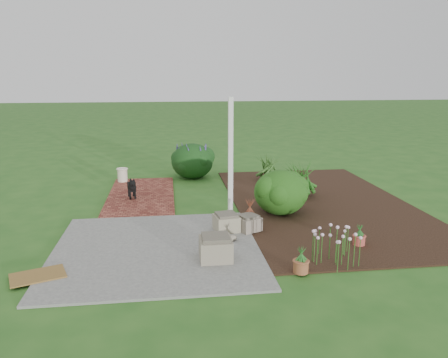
{
  "coord_description": "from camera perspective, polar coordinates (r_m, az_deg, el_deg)",
  "views": [
    {
      "loc": [
        -1.0,
        -8.87,
        2.95
      ],
      "look_at": [
        0.2,
        0.4,
        0.7
      ],
      "focal_mm": 35.0,
      "sensor_mm": 36.0,
      "label": 1
    }
  ],
  "objects": [
    {
      "name": "veranda_post",
      "position": [
        9.22,
        0.86,
        2.91
      ],
      "size": [
        0.1,
        0.1,
        2.5
      ],
      "primitive_type": "cube",
      "color": "white",
      "rests_on": "ground"
    },
    {
      "name": "ground",
      "position": [
        9.4,
        -0.9,
        -4.76
      ],
      "size": [
        80.0,
        80.0,
        0.0
      ],
      "primitive_type": "plane",
      "color": "#275C1D",
      "rests_on": "ground"
    },
    {
      "name": "garden_bed",
      "position": [
        10.42,
        12.59,
        -3.15
      ],
      "size": [
        4.0,
        7.0,
        0.03
      ],
      "primitive_type": "cube",
      "color": "black",
      "rests_on": "ground"
    },
    {
      "name": "agapanthus_clump_front",
      "position": [
        12.33,
        5.87,
        1.89
      ],
      "size": [
        1.29,
        1.29,
        0.89
      ],
      "primitive_type": null,
      "rotation": [
        0.0,
        0.0,
        0.36
      ],
      "color": "#144118",
      "rests_on": "garden_bed"
    },
    {
      "name": "cream_ceramic_urn",
      "position": [
        12.44,
        -13.13,
        0.51
      ],
      "size": [
        0.35,
        0.35,
        0.36
      ],
      "primitive_type": "cylinder",
      "rotation": [
        0.0,
        0.0,
        0.34
      ],
      "color": "beige",
      "rests_on": "brick_path"
    },
    {
      "name": "black_dog",
      "position": [
        10.67,
        -11.95,
        -0.97
      ],
      "size": [
        0.24,
        0.56,
        0.49
      ],
      "rotation": [
        0.0,
        0.0,
        0.19
      ],
      "color": "black",
      "rests_on": "brick_path"
    },
    {
      "name": "terracotta_pot_small_right",
      "position": [
        6.81,
        10.01,
        -11.18
      ],
      "size": [
        0.26,
        0.26,
        0.19
      ],
      "primitive_type": "cylinder",
      "rotation": [
        0.0,
        0.0,
        -0.14
      ],
      "color": "#965332",
      "rests_on": "garden_bed"
    },
    {
      "name": "stone_trough_mid",
      "position": [
        8.39,
        3.22,
        -5.83
      ],
      "size": [
        0.52,
        0.52,
        0.26
      ],
      "primitive_type": "cube",
      "rotation": [
        0.0,
        0.0,
        0.43
      ],
      "color": "#766B5B",
      "rests_on": "concrete_patio"
    },
    {
      "name": "pink_flower_patch",
      "position": [
        7.19,
        14.84,
        -8.16
      ],
      "size": [
        1.15,
        1.15,
        0.64
      ],
      "primitive_type": null,
      "rotation": [
        0.0,
        0.0,
        0.17
      ],
      "color": "#113D0F",
      "rests_on": "garden_bed"
    },
    {
      "name": "evergreen_shrub",
      "position": [
        9.41,
        7.41,
        -1.58
      ],
      "size": [
        1.27,
        1.27,
        0.97
      ],
      "primitive_type": "ellipsoid",
      "rotation": [
        0.0,
        0.0,
        -0.12
      ],
      "color": "#0B3C0C",
      "rests_on": "garden_bed"
    },
    {
      "name": "purple_flowering_bush",
      "position": [
        12.72,
        -4.16,
        2.47
      ],
      "size": [
        1.56,
        1.56,
        1.03
      ],
      "primitive_type": "ellipsoid",
      "rotation": [
        0.0,
        0.0,
        0.36
      ],
      "color": "black",
      "rests_on": "ground"
    },
    {
      "name": "stone_trough_far",
      "position": [
        8.36,
        0.31,
        -5.77
      ],
      "size": [
        0.51,
        0.51,
        0.29
      ],
      "primitive_type": "cube",
      "rotation": [
        0.0,
        0.0,
        0.18
      ],
      "color": "gray",
      "rests_on": "concrete_patio"
    },
    {
      "name": "concrete_patio",
      "position": [
        7.7,
        -8.78,
        -9.0
      ],
      "size": [
        3.5,
        3.5,
        0.04
      ],
      "primitive_type": "cube",
      "color": "slate",
      "rests_on": "ground"
    },
    {
      "name": "brick_path",
      "position": [
        11.04,
        -10.76,
        -2.1
      ],
      "size": [
        1.6,
        3.5,
        0.04
      ],
      "primitive_type": "cube",
      "color": "maroon",
      "rests_on": "ground"
    },
    {
      "name": "stone_trough_near",
      "position": [
        7.11,
        -1.1,
        -9.12
      ],
      "size": [
        0.52,
        0.52,
        0.34
      ],
      "primitive_type": "cube",
      "rotation": [
        0.0,
        0.0,
        -0.0
      ],
      "color": "#7C705E",
      "rests_on": "concrete_patio"
    },
    {
      "name": "terracotta_pot_small_left",
      "position": [
        8.09,
        17.22,
        -7.62
      ],
      "size": [
        0.24,
        0.24,
        0.17
      ],
      "primitive_type": "cylinder",
      "rotation": [
        0.0,
        0.0,
        -0.15
      ],
      "color": "#B3473C",
      "rests_on": "garden_bed"
    },
    {
      "name": "agapanthus_clump_back",
      "position": [
        10.77,
        10.02,
        0.42
      ],
      "size": [
        1.4,
        1.4,
        1.03
      ],
      "primitive_type": null,
      "rotation": [
        0.0,
        0.0,
        -0.26
      ],
      "color": "#0F420C",
      "rests_on": "garden_bed"
    },
    {
      "name": "coir_doormat",
      "position": [
        7.16,
        -23.15,
        -11.52
      ],
      "size": [
        0.89,
        0.73,
        0.02
      ],
      "primitive_type": "cube",
      "rotation": [
        0.0,
        0.0,
        0.36
      ],
      "color": "brown",
      "rests_on": "concrete_patio"
    },
    {
      "name": "terracotta_pot_bronze",
      "position": [
        8.62,
        3.37,
        -5.46
      ],
      "size": [
        0.32,
        0.32,
        0.23
      ],
      "primitive_type": "cylinder",
      "rotation": [
        0.0,
        0.0,
        0.14
      ],
      "color": "#B0673B",
      "rests_on": "garden_bed"
    }
  ]
}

